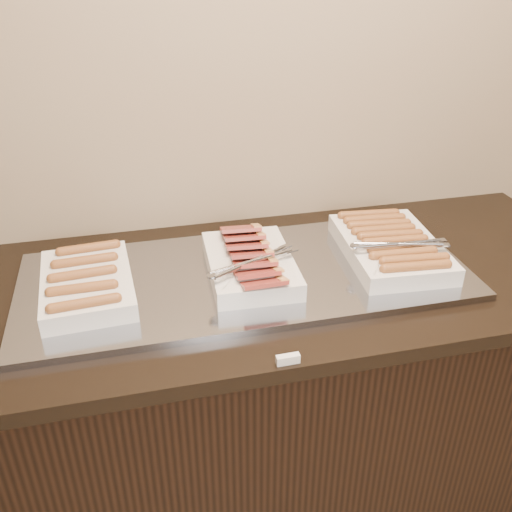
{
  "coord_description": "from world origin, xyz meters",
  "views": [
    {
      "loc": [
        -0.29,
        0.84,
        1.72
      ],
      "look_at": [
        0.02,
        2.13,
        0.97
      ],
      "focal_mm": 40.0,
      "sensor_mm": 36.0,
      "label": 1
    }
  ],
  "objects_px": {
    "dish_left": "(87,283)",
    "dish_center": "(250,263)",
    "warming_tray": "(246,276)",
    "counter": "(251,401)",
    "dish_right": "(391,246)"
  },
  "relations": [
    {
      "from": "dish_left",
      "to": "dish_center",
      "type": "xyz_separation_m",
      "value": [
        0.42,
        -0.0,
        0.0
      ]
    },
    {
      "from": "warming_tray",
      "to": "counter",
      "type": "bearing_deg",
      "value": 0.0
    },
    {
      "from": "warming_tray",
      "to": "dish_center",
      "type": "bearing_deg",
      "value": -23.24
    },
    {
      "from": "dish_right",
      "to": "dish_center",
      "type": "bearing_deg",
      "value": -175.94
    },
    {
      "from": "dish_center",
      "to": "dish_right",
      "type": "distance_m",
      "value": 0.41
    },
    {
      "from": "counter",
      "to": "warming_tray",
      "type": "relative_size",
      "value": 1.72
    },
    {
      "from": "dish_right",
      "to": "dish_left",
      "type": "bearing_deg",
      "value": -176.33
    },
    {
      "from": "warming_tray",
      "to": "dish_right",
      "type": "xyz_separation_m",
      "value": [
        0.42,
        -0.0,
        0.04
      ]
    },
    {
      "from": "dish_left",
      "to": "dish_center",
      "type": "distance_m",
      "value": 0.42
    },
    {
      "from": "dish_center",
      "to": "dish_right",
      "type": "relative_size",
      "value": 0.9
    },
    {
      "from": "counter",
      "to": "dish_right",
      "type": "bearing_deg",
      "value": -0.48
    },
    {
      "from": "counter",
      "to": "dish_left",
      "type": "bearing_deg",
      "value": 180.0
    },
    {
      "from": "dish_center",
      "to": "dish_right",
      "type": "height_order",
      "value": "dish_center"
    },
    {
      "from": "counter",
      "to": "dish_right",
      "type": "xyz_separation_m",
      "value": [
        0.41,
        -0.0,
        0.5
      ]
    },
    {
      "from": "warming_tray",
      "to": "dish_left",
      "type": "bearing_deg",
      "value": 180.0
    }
  ]
}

